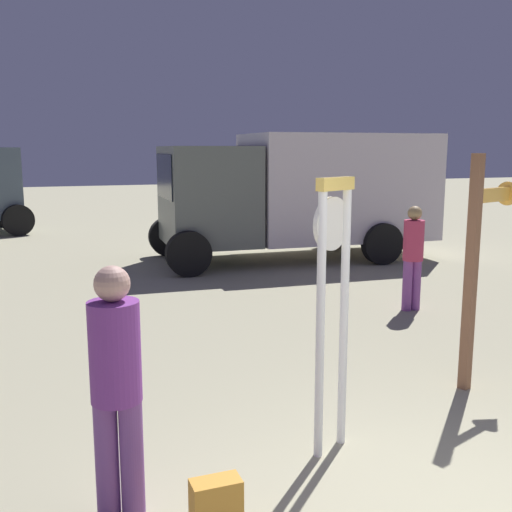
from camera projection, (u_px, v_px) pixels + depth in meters
standing_clock at (332, 288)px, 4.80m from camera, size 0.41×0.26×2.25m
arrow_sign at (487, 238)px, 6.21m from camera, size 0.90×0.47×2.42m
person_near_clock at (116, 382)px, 3.92m from camera, size 0.33×0.33×1.74m
person_distant at (413, 253)px, 9.22m from camera, size 0.31×0.31×1.62m
box_truck_near at (302, 190)px, 13.57m from camera, size 6.33×2.95×2.80m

